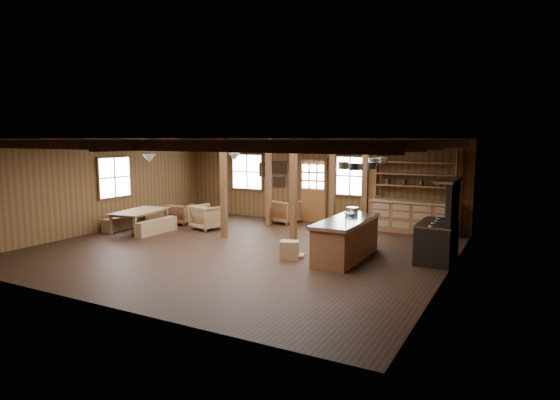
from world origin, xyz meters
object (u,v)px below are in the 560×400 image
at_px(dining_table, 141,221).
at_px(armchair_c, 207,217).
at_px(kitchen_island, 346,239).
at_px(armchair_a, 180,214).
at_px(commercial_range, 439,235).
at_px(armchair_b, 285,212).

height_order(dining_table, armchair_c, armchair_c).
bearing_deg(kitchen_island, armchair_a, 165.71).
distance_m(dining_table, armchair_a, 1.52).
height_order(commercial_range, dining_table, commercial_range).
height_order(kitchen_island, armchair_a, kitchen_island).
relative_size(dining_table, armchair_b, 2.14).
relative_size(commercial_range, armchair_c, 2.26).
bearing_deg(kitchen_island, commercial_range, 22.13).
bearing_deg(kitchen_island, armchair_b, 134.80).
bearing_deg(armchair_a, dining_table, 67.81).
relative_size(dining_table, armchair_c, 2.15).
bearing_deg(armchair_c, commercial_range, -169.90).
height_order(dining_table, armchair_b, armchair_b).
xyz_separation_m(commercial_range, armchair_b, (-5.36, 2.61, -0.24)).
bearing_deg(armchair_c, armchair_a, 2.58).
relative_size(armchair_b, armchair_c, 1.00).
xyz_separation_m(kitchen_island, dining_table, (-6.59, 0.10, -0.16)).
distance_m(commercial_range, armchair_a, 8.38).
xyz_separation_m(dining_table, armchair_a, (0.22, 1.50, 0.01)).
bearing_deg(commercial_range, armchair_a, 174.47).
relative_size(kitchen_island, dining_table, 1.38).
xyz_separation_m(kitchen_island, armchair_b, (-3.40, 3.41, -0.09)).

